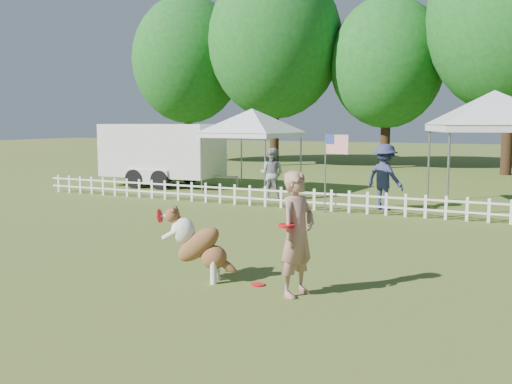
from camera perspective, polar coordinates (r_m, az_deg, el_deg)
ground at (r=9.14m, az=-2.18°, el=-8.45°), size 120.00×120.00×0.00m
picket_fence at (r=15.48m, az=10.18°, el=-1.03°), size 22.00×0.08×0.60m
handler at (r=8.01m, az=4.16°, el=-4.20°), size 0.57×0.73×1.76m
dog at (r=8.78m, az=-5.66°, el=-5.26°), size 1.17×0.66×1.15m
frisbee_on_turf at (r=8.67m, az=0.16°, el=-9.24°), size 0.28×0.28×0.02m
canopy_tent_left at (r=19.91m, az=-0.38°, el=4.08°), size 2.98×2.98×2.83m
canopy_tent_right at (r=17.08m, az=22.51°, el=3.73°), size 3.97×3.97×3.23m
cargo_trailer at (r=22.11m, az=-9.30°, el=3.74°), size 5.62×2.76×2.41m
flag_pole at (r=15.37m, az=6.93°, el=1.90°), size 0.80×0.40×2.16m
spectator_a at (r=17.85m, az=1.60°, el=1.82°), size 0.82×0.65×1.64m
spectator_b at (r=16.19m, az=12.75°, el=1.47°), size 1.37×1.14×1.84m
tree_far_left at (r=35.53m, az=-6.83°, el=11.92°), size 6.60×6.60×11.00m
tree_left at (r=32.28m, az=1.88°, el=13.36°), size 7.40×7.40×12.00m
tree_center_left at (r=31.19m, az=12.97°, el=11.38°), size 6.00×6.00×9.80m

